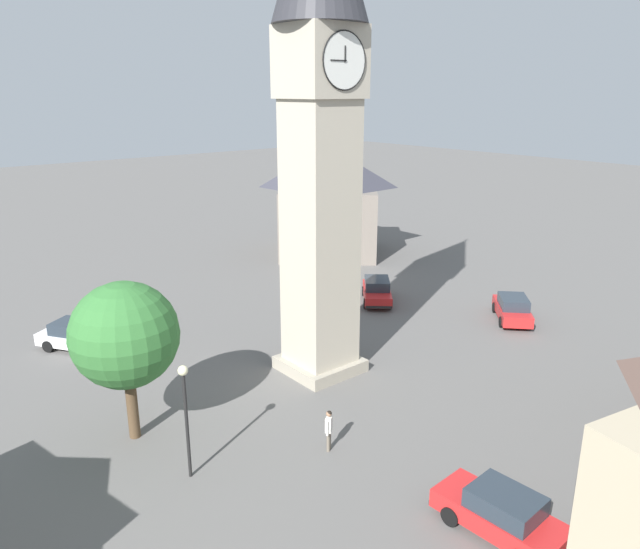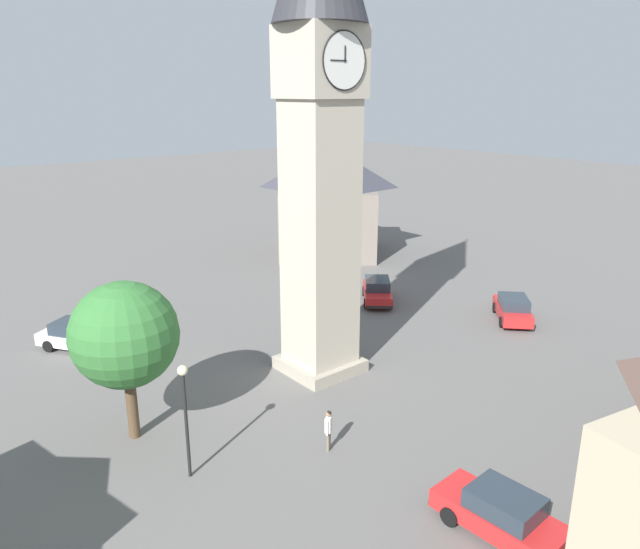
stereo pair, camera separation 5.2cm
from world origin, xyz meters
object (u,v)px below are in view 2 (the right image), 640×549
at_px(car_silver_kerb, 513,309).
at_px(building_terrace_right, 329,200).
at_px(lamp_post, 185,402).
at_px(tree, 125,335).
at_px(pedestrian, 329,427).
at_px(car_red_corner, 500,513).
at_px(car_white_side, 77,335).
at_px(car_blue_kerb, 377,291).
at_px(clock_tower, 320,86).

distance_m(car_silver_kerb, building_terrace_right, 19.47).
bearing_deg(lamp_post, tree, -82.79).
bearing_deg(pedestrian, car_red_corner, 99.44).
distance_m(car_white_side, building_terrace_right, 24.42).
distance_m(car_blue_kerb, car_white_side, 18.37).
distance_m(car_blue_kerb, pedestrian, 17.30).
bearing_deg(lamp_post, building_terrace_right, -139.52).
distance_m(clock_tower, car_white_side, 18.37).
xyz_separation_m(pedestrian, lamp_post, (4.89, -1.93, 1.97)).
relative_size(car_blue_kerb, lamp_post, 0.97).
xyz_separation_m(clock_tower, car_white_side, (8.45, -10.23, -12.71)).
height_order(car_blue_kerb, tree, tree).
height_order(car_silver_kerb, car_red_corner, same).
xyz_separation_m(car_red_corner, car_white_side, (5.39, -22.68, 0.00)).
height_order(clock_tower, car_red_corner, clock_tower).
height_order(car_blue_kerb, car_white_side, same).
xyz_separation_m(car_white_side, lamp_post, (0.65, 13.88, 2.21)).
xyz_separation_m(car_silver_kerb, tree, (22.71, -2.38, 3.62)).
bearing_deg(clock_tower, building_terrace_right, -131.47).
relative_size(clock_tower, lamp_post, 5.27).
relative_size(car_white_side, building_terrace_right, 0.38).
distance_m(clock_tower, car_red_corner, 18.05).
relative_size(clock_tower, car_blue_kerb, 5.46).
xyz_separation_m(car_blue_kerb, car_white_side, (17.69, -4.93, 0.00)).
bearing_deg(clock_tower, pedestrian, 53.06).
bearing_deg(car_blue_kerb, lamp_post, 26.01).
distance_m(car_white_side, tree, 10.82).
xyz_separation_m(car_silver_kerb, pedestrian, (17.34, 3.29, 0.25)).
distance_m(car_blue_kerb, car_red_corner, 21.60).
height_order(car_red_corner, lamp_post, lamp_post).
bearing_deg(pedestrian, tree, -46.61).
xyz_separation_m(car_blue_kerb, lamp_post, (18.34, 8.95, 2.21)).
relative_size(car_blue_kerb, car_white_side, 0.96).
bearing_deg(car_red_corner, lamp_post, -55.56).
distance_m(building_terrace_right, lamp_post, 31.43).
bearing_deg(tree, pedestrian, 133.39).
relative_size(car_blue_kerb, tree, 0.65).
xyz_separation_m(clock_tower, car_red_corner, (3.06, 12.45, -12.71)).
height_order(car_silver_kerb, lamp_post, lamp_post).
relative_size(car_red_corner, car_white_side, 0.96).
height_order(building_terrace_right, lamp_post, building_terrace_right).
xyz_separation_m(tree, building_terrace_right, (-24.35, -16.64, 0.23)).
distance_m(car_white_side, pedestrian, 16.38).
bearing_deg(car_blue_kerb, pedestrian, 38.98).
distance_m(car_silver_kerb, car_white_side, 24.96).
bearing_deg(car_white_side, car_silver_kerb, 149.89).
height_order(car_red_corner, building_terrace_right, building_terrace_right).
bearing_deg(tree, car_silver_kerb, 174.01).
relative_size(clock_tower, building_terrace_right, 2.02).
relative_size(car_silver_kerb, pedestrian, 2.46).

